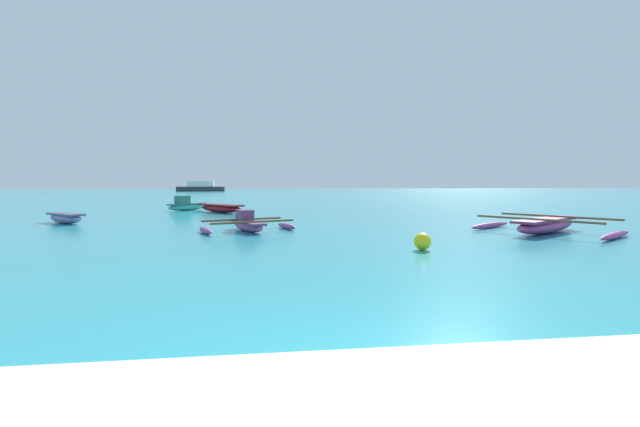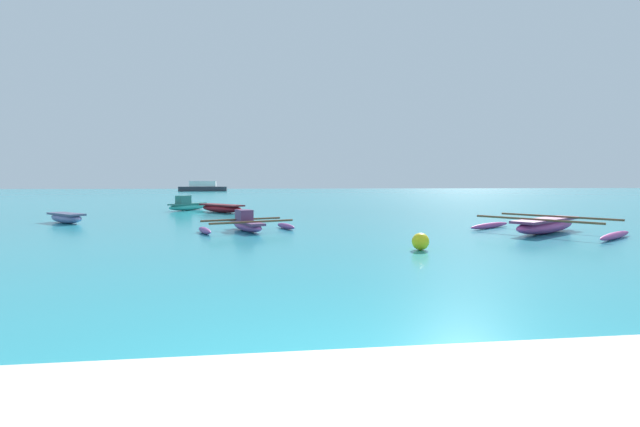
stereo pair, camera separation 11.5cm
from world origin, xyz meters
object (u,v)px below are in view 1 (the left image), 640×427
moored_boat_4 (186,205)px  mooring_buoy_0 (423,241)px  moored_boat_0 (247,224)px  moored_boat_1 (221,208)px  moored_boat_3 (66,218)px  moored_boat_2 (546,225)px  distant_ferry (201,187)px

moored_boat_4 → mooring_buoy_0: 18.21m
moored_boat_0 → moored_boat_4: moored_boat_4 is taller
moored_boat_1 → mooring_buoy_0: size_ratio=7.40×
moored_boat_0 → moored_boat_3: (-7.41, 3.79, -0.00)m
moored_boat_0 → moored_boat_2: (9.71, -1.79, 0.02)m
moored_boat_2 → moored_boat_3: (-17.12, 5.59, -0.02)m
moored_boat_0 → moored_boat_3: 8.33m
moored_boat_1 → moored_boat_4: moored_boat_4 is taller
moored_boat_1 → moored_boat_2: size_ratio=0.65×
moored_boat_3 → moored_boat_4: (3.39, 7.65, 0.08)m
moored_boat_2 → mooring_buoy_0: size_ratio=11.43×
mooring_buoy_0 → distant_ferry: distant_ferry is taller
mooring_buoy_0 → moored_boat_2: bearing=28.7°
moored_boat_3 → moored_boat_4: 8.37m
distant_ferry → moored_boat_4: bearing=-82.6°
moored_boat_1 → moored_boat_3: 7.95m
moored_boat_2 → distant_ferry: (-21.40, 72.60, 0.56)m
moored_boat_0 → mooring_buoy_0: size_ratio=8.02×
moored_boat_3 → mooring_buoy_0: bearing=7.9°
moored_boat_1 → distant_ferry: size_ratio=0.34×
moored_boat_2 → moored_boat_0: bearing=136.2°
moored_boat_2 → moored_boat_4: (-13.73, 13.24, 0.06)m
moored_boat_3 → distant_ferry: size_ratio=0.24×
moored_boat_3 → moored_boat_1: bearing=89.0°
distant_ferry → moored_boat_2: bearing=-73.6°
moored_boat_1 → moored_boat_3: moored_boat_1 is taller
moored_boat_4 → distant_ferry: (-7.67, 59.36, 0.50)m
moored_boat_0 → distant_ferry: size_ratio=0.37×
moored_boat_0 → moored_boat_1: (-1.82, 9.45, 0.02)m
moored_boat_2 → moored_boat_1: bearing=102.4°
moored_boat_2 → moored_boat_3: size_ratio=2.26×
distant_ferry → moored_boat_3: bearing=-86.3°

